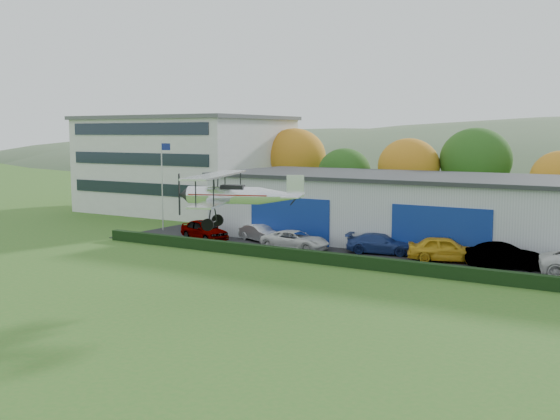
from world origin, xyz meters
The scene contains 15 objects.
ground centered at (0.00, 0.00, 0.00)m, with size 300.00×300.00×0.00m, color #336C22.
apron centered at (3.00, 21.00, 0.03)m, with size 48.00×9.00×0.05m, color black.
hedge centered at (3.00, 16.20, 0.40)m, with size 46.00×0.60×0.80m, color black.
hangar centered at (5.00, 27.98, 2.66)m, with size 40.60×12.60×5.30m.
office_block centered at (-28.00, 35.00, 5.21)m, with size 20.60×15.60×10.40m.
flagpole centered at (-19.88, 22.00, 4.78)m, with size 1.05×0.10×8.00m.
tree_belt centered at (0.85, 40.62, 5.61)m, with size 75.70×13.22×10.12m.
distant_hills centered at (-4.38, 140.00, -13.05)m, with size 430.00×196.00×56.00m.
car_0 centered at (-13.54, 19.64, 0.86)m, with size 1.92×4.77×1.63m, color gray.
car_1 centered at (-9.38, 21.41, 0.71)m, with size 1.40×4.03×1.33m, color silver.
car_2 centered at (-5.07, 19.62, 0.75)m, with size 2.32×5.03×1.40m, color silver.
car_3 centered at (0.88, 21.43, 0.76)m, with size 1.98×4.86×1.41m, color navy.
car_4 centered at (5.68, 20.98, 0.89)m, with size 1.98×4.93×1.68m, color gold.
car_5 centered at (9.61, 20.72, 0.84)m, with size 1.68×4.81×1.59m, color gray.
biplane centered at (-1.32, 6.61, 5.40)m, with size 6.86×7.72×2.92m.
Camera 1 is at (18.57, -21.42, 8.58)m, focal length 41.87 mm.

